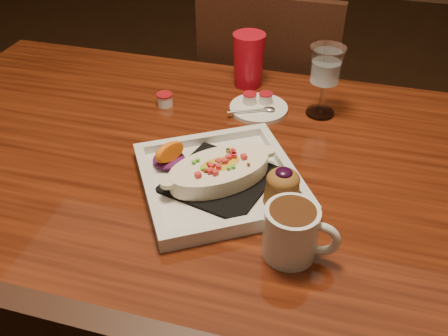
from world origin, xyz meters
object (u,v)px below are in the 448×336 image
(coffee_mug, at_px, (293,231))
(red_tumbler, at_px, (249,60))
(goblet, at_px, (326,69))
(chair_far, at_px, (270,114))
(saucer, at_px, (258,106))
(plate, at_px, (225,177))
(table, at_px, (215,201))

(coffee_mug, distance_m, red_tumbler, 0.59)
(goblet, bearing_deg, chair_far, 116.10)
(saucer, distance_m, red_tumbler, 0.14)
(coffee_mug, relative_size, red_tumbler, 0.92)
(plate, bearing_deg, saucer, 58.64)
(coffee_mug, bearing_deg, goblet, 93.06)
(chair_far, relative_size, plate, 2.35)
(chair_far, distance_m, coffee_mug, 0.90)
(table, bearing_deg, goblet, 55.11)
(plate, xyz_separation_m, coffee_mug, (0.15, -0.13, 0.03))
(goblet, bearing_deg, coffee_mug, -88.96)
(chair_far, xyz_separation_m, goblet, (0.18, -0.37, 0.36))
(goblet, distance_m, red_tumbler, 0.22)
(plate, height_order, coffee_mug, coffee_mug)
(table, bearing_deg, plate, -56.81)
(saucer, relative_size, red_tumbler, 1.01)
(chair_far, bearing_deg, coffee_mug, 102.92)
(table, distance_m, saucer, 0.26)
(table, xyz_separation_m, coffee_mug, (0.19, -0.20, 0.15))
(chair_far, distance_m, plate, 0.74)
(plate, height_order, goblet, goblet)
(chair_far, height_order, red_tumbler, chair_far)
(table, relative_size, goblet, 9.05)
(saucer, bearing_deg, chair_far, 95.30)
(table, bearing_deg, saucer, 81.34)
(coffee_mug, bearing_deg, saucer, 111.44)
(chair_far, height_order, saucer, chair_far)
(chair_far, xyz_separation_m, coffee_mug, (0.19, -0.83, 0.29))
(table, height_order, plate, plate)
(table, distance_m, coffee_mug, 0.31)
(table, height_order, goblet, goblet)
(chair_far, xyz_separation_m, saucer, (0.04, -0.39, 0.25))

